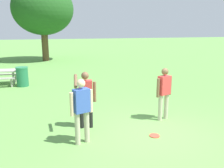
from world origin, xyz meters
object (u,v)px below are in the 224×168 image
Objects in this scene: person_catcher at (82,107)px; tree_far_right at (43,9)px; person_thrower at (164,90)px; trash_can_beside_table at (22,77)px; frisbee at (155,136)px; person_bystander at (86,96)px.

tree_far_right is (-0.38, 16.49, 3.43)m from person_catcher.
tree_far_right is at bearing 101.17° from person_thrower.
person_thrower reaches higher than trash_can_beside_table.
tree_far_right is (1.40, 9.61, 3.89)m from trash_can_beside_table.
person_thrower is 0.25× the size of tree_far_right.
person_catcher is at bearing 174.88° from frisbee.
person_catcher is 1.00× the size of person_bystander.
person_bystander is at bearing 73.67° from person_catcher.
person_bystander is 0.25× the size of tree_far_right.
person_thrower is at bearing 52.44° from frisbee.
person_catcher is 16.85m from tree_far_right.
person_bystander reaches higher than trash_can_beside_table.
person_catcher is 5.94× the size of frisbee.
frisbee is at bearing -62.39° from trash_can_beside_table.
person_catcher is 0.96m from person_bystander.
person_catcher is at bearing -88.69° from tree_far_right.
person_thrower is 2.44m from person_bystander.
frisbee is at bearing -33.59° from person_bystander.
frisbee is (1.64, -1.09, -0.95)m from person_bystander.
tree_far_right reaches higher than person_catcher.
frisbee is 0.29× the size of trash_can_beside_table.
person_thrower is 1.00× the size of person_catcher.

